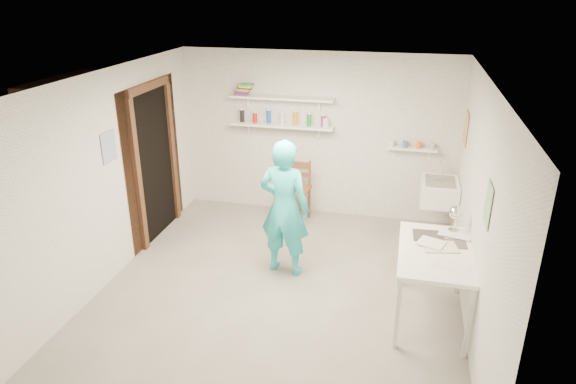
% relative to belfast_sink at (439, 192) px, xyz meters
% --- Properties ---
extents(floor, '(4.00, 4.50, 0.02)m').
position_rel_belfast_sink_xyz_m(floor, '(-1.75, -1.70, -0.71)').
color(floor, slate).
rests_on(floor, ground).
extents(ceiling, '(4.00, 4.50, 0.02)m').
position_rel_belfast_sink_xyz_m(ceiling, '(-1.75, -1.70, 1.71)').
color(ceiling, silver).
rests_on(ceiling, wall_back).
extents(wall_back, '(4.00, 0.02, 2.40)m').
position_rel_belfast_sink_xyz_m(wall_back, '(-1.75, 0.56, 0.50)').
color(wall_back, silver).
rests_on(wall_back, ground).
extents(wall_front, '(4.00, 0.02, 2.40)m').
position_rel_belfast_sink_xyz_m(wall_front, '(-1.75, -3.96, 0.50)').
color(wall_front, silver).
rests_on(wall_front, ground).
extents(wall_left, '(0.02, 4.50, 2.40)m').
position_rel_belfast_sink_xyz_m(wall_left, '(-3.76, -1.70, 0.50)').
color(wall_left, silver).
rests_on(wall_left, ground).
extents(wall_right, '(0.02, 4.50, 2.40)m').
position_rel_belfast_sink_xyz_m(wall_right, '(0.26, -1.70, 0.50)').
color(wall_right, silver).
rests_on(wall_right, ground).
extents(doorway_recess, '(0.02, 0.90, 2.00)m').
position_rel_belfast_sink_xyz_m(doorway_recess, '(-3.74, -0.65, 0.30)').
color(doorway_recess, black).
rests_on(doorway_recess, wall_left).
extents(corridor_box, '(1.40, 1.50, 2.10)m').
position_rel_belfast_sink_xyz_m(corridor_box, '(-4.45, -0.65, 0.35)').
color(corridor_box, brown).
rests_on(corridor_box, ground).
extents(door_lintel, '(0.06, 1.05, 0.10)m').
position_rel_belfast_sink_xyz_m(door_lintel, '(-3.72, -0.65, 1.35)').
color(door_lintel, brown).
rests_on(door_lintel, wall_left).
extents(door_jamb_near, '(0.06, 0.10, 2.00)m').
position_rel_belfast_sink_xyz_m(door_jamb_near, '(-3.72, -1.15, 0.30)').
color(door_jamb_near, brown).
rests_on(door_jamb_near, ground).
extents(door_jamb_far, '(0.06, 0.10, 2.00)m').
position_rel_belfast_sink_xyz_m(door_jamb_far, '(-3.72, -0.15, 0.30)').
color(door_jamb_far, brown).
rests_on(door_jamb_far, ground).
extents(shelf_lower, '(1.50, 0.22, 0.03)m').
position_rel_belfast_sink_xyz_m(shelf_lower, '(-2.25, 0.43, 0.65)').
color(shelf_lower, white).
rests_on(shelf_lower, wall_back).
extents(shelf_upper, '(1.50, 0.22, 0.03)m').
position_rel_belfast_sink_xyz_m(shelf_upper, '(-2.25, 0.43, 1.05)').
color(shelf_upper, white).
rests_on(shelf_upper, wall_back).
extents(ledge_shelf, '(0.70, 0.14, 0.03)m').
position_rel_belfast_sink_xyz_m(ledge_shelf, '(-0.40, 0.47, 0.42)').
color(ledge_shelf, white).
rests_on(ledge_shelf, wall_back).
extents(poster_left, '(0.01, 0.28, 0.36)m').
position_rel_belfast_sink_xyz_m(poster_left, '(-3.74, -1.65, 0.85)').
color(poster_left, '#334C7F').
rests_on(poster_left, wall_left).
extents(poster_right_a, '(0.01, 0.34, 0.42)m').
position_rel_belfast_sink_xyz_m(poster_right_a, '(0.24, 0.10, 0.85)').
color(poster_right_a, '#995933').
rests_on(poster_right_a, wall_right).
extents(poster_right_b, '(0.01, 0.30, 0.38)m').
position_rel_belfast_sink_xyz_m(poster_right_b, '(0.24, -2.25, 0.80)').
color(poster_right_b, '#3F724C').
rests_on(poster_right_b, wall_right).
extents(belfast_sink, '(0.48, 0.60, 0.30)m').
position_rel_belfast_sink_xyz_m(belfast_sink, '(0.00, 0.00, 0.00)').
color(belfast_sink, white).
rests_on(belfast_sink, wall_right).
extents(man, '(0.66, 0.48, 1.66)m').
position_rel_belfast_sink_xyz_m(man, '(-1.80, -1.27, 0.13)').
color(man, '#29C4CF').
rests_on(man, ground).
extents(wall_clock, '(0.30, 0.08, 0.30)m').
position_rel_belfast_sink_xyz_m(wall_clock, '(-1.83, -1.05, 0.41)').
color(wall_clock, '#F9F2A9').
rests_on(wall_clock, man).
extents(wooden_chair, '(0.49, 0.47, 0.99)m').
position_rel_belfast_sink_xyz_m(wooden_chair, '(-2.01, 0.11, -0.21)').
color(wooden_chair, brown).
rests_on(wooden_chair, ground).
extents(work_table, '(0.72, 1.20, 0.80)m').
position_rel_belfast_sink_xyz_m(work_table, '(-0.11, -1.85, -0.30)').
color(work_table, white).
rests_on(work_table, ground).
extents(desk_lamp, '(0.15, 0.15, 0.15)m').
position_rel_belfast_sink_xyz_m(desk_lamp, '(0.09, -1.37, 0.32)').
color(desk_lamp, silver).
rests_on(desk_lamp, work_table).
extents(spray_cans, '(1.26, 0.06, 0.17)m').
position_rel_belfast_sink_xyz_m(spray_cans, '(-2.25, 0.43, 0.75)').
color(spray_cans, black).
rests_on(spray_cans, shelf_lower).
extents(book_stack, '(0.28, 0.14, 0.17)m').
position_rel_belfast_sink_xyz_m(book_stack, '(-2.80, 0.43, 1.15)').
color(book_stack, red).
rests_on(book_stack, shelf_upper).
extents(ledge_pots, '(0.48, 0.07, 0.09)m').
position_rel_belfast_sink_xyz_m(ledge_pots, '(-0.40, 0.47, 0.48)').
color(ledge_pots, silver).
rests_on(ledge_pots, ledge_shelf).
extents(papers, '(0.30, 0.22, 0.02)m').
position_rel_belfast_sink_xyz_m(papers, '(-0.11, -1.85, 0.11)').
color(papers, silver).
rests_on(papers, work_table).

